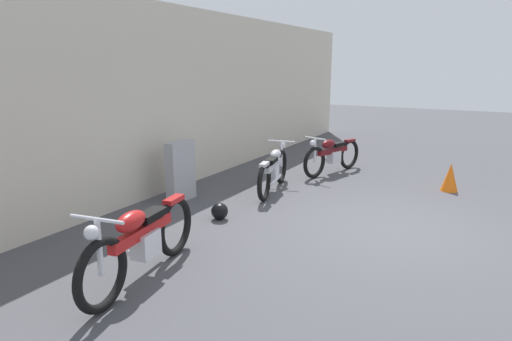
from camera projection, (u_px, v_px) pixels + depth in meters
name	position (u px, v px, depth m)	size (l,w,h in m)	color
ground_plane	(387.00, 229.00, 6.56)	(40.00, 40.00, 0.00)	#47474C
building_wall	(159.00, 100.00, 8.22)	(18.00, 0.30, 3.50)	beige
stone_marker	(181.00, 171.00, 7.86)	(0.61, 0.20, 1.08)	#9E9EA3
helmet	(220.00, 211.00, 6.95)	(0.27, 0.27, 0.27)	black
traffic_cone	(450.00, 177.00, 8.50)	(0.32, 0.32, 0.55)	orange
motorcycle_red	(142.00, 241.00, 4.92)	(2.17, 0.68, 0.98)	black
motorcycle_silver	(274.00, 169.00, 8.46)	(1.97, 0.68, 0.90)	black
motorcycle_maroon	(332.00, 155.00, 9.85)	(1.93, 0.79, 0.89)	black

